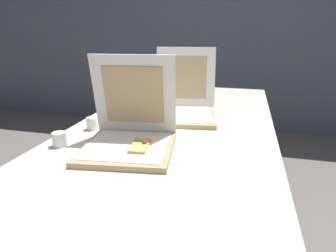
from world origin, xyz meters
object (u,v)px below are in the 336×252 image
object	(u,v)px
cup_white_near_left	(59,139)
cup_white_mid	(119,112)
cup_white_far	(153,102)
pizza_box_front	(130,136)
table	(172,136)
pizza_box_middle	(183,106)
cup_white_near_center	(93,123)

from	to	relation	value
cup_white_near_left	cup_white_mid	distance (m)	0.44
cup_white_near_left	cup_white_mid	bearing A→B (deg)	80.39
cup_white_far	pizza_box_front	bearing A→B (deg)	-81.04
cup_white_near_left	table	bearing A→B (deg)	41.49
table	pizza_box_middle	xyz separation A→B (m)	(0.01, 0.21, 0.10)
cup_white_near_center	cup_white_near_left	size ratio (longest dim) A/B	1.00
cup_white_mid	cup_white_near_left	bearing A→B (deg)	-99.61
pizza_box_front	cup_white_mid	distance (m)	0.44
cup_white_far	pizza_box_middle	bearing A→B (deg)	-34.09
cup_white_near_left	pizza_box_front	bearing A→B (deg)	9.83
cup_white_near_center	cup_white_mid	distance (m)	0.21
pizza_box_middle	cup_white_far	distance (m)	0.26
pizza_box_middle	cup_white_near_left	size ratio (longest dim) A/B	8.62
cup_white_far	cup_white_mid	distance (m)	0.29
table	cup_white_far	xyz separation A→B (m)	(-0.20, 0.35, 0.08)
pizza_box_front	cup_white_near_left	xyz separation A→B (m)	(-0.29, -0.05, -0.02)
table	cup_white_near_center	world-z (taller)	cup_white_near_center
cup_white_mid	table	bearing A→B (deg)	-15.89
pizza_box_middle	cup_white_far	bearing A→B (deg)	137.71
cup_white_near_left	cup_white_far	distance (m)	0.72
table	cup_white_mid	distance (m)	0.34
table	pizza_box_middle	bearing A→B (deg)	87.25
pizza_box_front	cup_white_far	distance (m)	0.65
pizza_box_middle	cup_white_near_center	distance (m)	0.49
table	cup_white_far	size ratio (longest dim) A/B	36.04
pizza_box_front	pizza_box_middle	bearing A→B (deg)	69.57
cup_white_mid	cup_white_near_center	bearing A→B (deg)	-101.85
pizza_box_front	pizza_box_middle	size ratio (longest dim) A/B	0.78
cup_white_near_center	cup_white_mid	size ratio (longest dim) A/B	1.00
table	pizza_box_middle	world-z (taller)	pizza_box_middle
cup_white_far	cup_white_near_center	bearing A→B (deg)	-108.21
pizza_box_front	cup_white_mid	world-z (taller)	pizza_box_front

